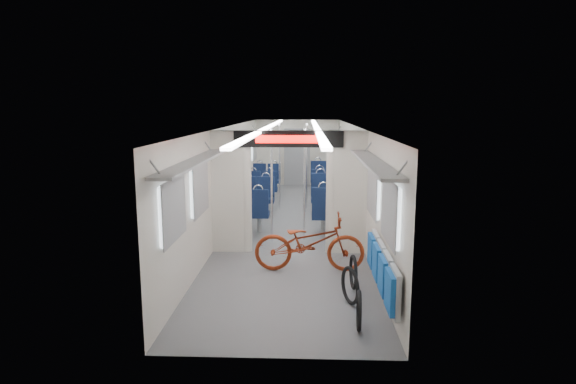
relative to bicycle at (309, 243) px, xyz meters
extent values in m
plane|color=#515456|center=(-0.39, 3.09, -0.48)|extent=(12.00, 12.00, 0.00)
cube|color=beige|center=(-1.84, 3.09, 0.67)|extent=(0.02, 12.00, 2.30)
cube|color=beige|center=(1.06, 3.09, 0.67)|extent=(0.02, 12.00, 2.30)
cube|color=beige|center=(-0.39, 9.09, 0.67)|extent=(2.90, 0.02, 2.30)
cube|color=beige|center=(-0.39, -2.91, 0.67)|extent=(2.90, 0.02, 2.30)
cube|color=silver|center=(-0.39, 3.09, 1.82)|extent=(2.90, 12.00, 0.02)
cube|color=white|center=(-0.94, 3.09, 1.79)|extent=(0.12, 11.40, 0.04)
cube|color=white|center=(0.16, 3.09, 1.79)|extent=(0.12, 11.40, 0.04)
cube|color=beige|center=(-1.51, 1.09, 0.52)|extent=(0.65, 0.18, 2.00)
cube|color=beige|center=(0.74, 1.09, 0.52)|extent=(0.65, 0.18, 2.00)
cube|color=beige|center=(-0.39, 1.09, 1.67)|extent=(2.90, 0.18, 0.30)
cylinder|color=beige|center=(-1.19, 1.09, 0.52)|extent=(0.20, 0.20, 2.00)
cylinder|color=beige|center=(0.41, 1.09, 0.52)|extent=(0.20, 0.20, 2.00)
cube|color=black|center=(-0.39, 0.98, 1.67)|extent=(2.00, 0.03, 0.30)
cube|color=#FF0C07|center=(-0.39, 0.95, 1.67)|extent=(1.20, 0.02, 0.14)
cube|color=silver|center=(-1.81, -1.71, 0.92)|extent=(0.04, 1.00, 0.75)
cube|color=silver|center=(1.03, -1.71, 0.92)|extent=(0.04, 1.00, 0.75)
cube|color=silver|center=(-1.81, -0.11, 0.92)|extent=(0.04, 1.00, 0.75)
cube|color=silver|center=(1.03, -0.11, 0.92)|extent=(0.04, 1.00, 0.75)
cube|color=silver|center=(-1.81, 2.59, 0.92)|extent=(0.04, 1.00, 0.75)
cube|color=silver|center=(1.03, 2.59, 0.92)|extent=(0.04, 1.00, 0.75)
cube|color=silver|center=(-1.81, 4.49, 0.92)|extent=(0.04, 1.00, 0.75)
cube|color=silver|center=(1.03, 4.49, 0.92)|extent=(0.04, 1.00, 0.75)
cube|color=silver|center=(-1.81, 6.39, 0.92)|extent=(0.04, 1.00, 0.75)
cube|color=silver|center=(1.03, 6.39, 0.92)|extent=(0.04, 1.00, 0.75)
cube|color=silver|center=(-1.81, 8.19, 0.92)|extent=(0.04, 1.00, 0.75)
cube|color=silver|center=(1.03, 8.19, 0.92)|extent=(0.04, 1.00, 0.75)
cube|color=gray|center=(-1.66, -0.91, 1.47)|extent=(0.30, 3.60, 0.04)
cube|color=gray|center=(0.88, -0.91, 1.47)|extent=(0.30, 3.60, 0.04)
cube|color=gray|center=(-1.66, 5.09, 1.47)|extent=(0.30, 7.60, 0.04)
cube|color=gray|center=(0.88, 5.09, 1.47)|extent=(0.30, 7.60, 0.04)
cube|color=gray|center=(-0.39, 9.03, 0.52)|extent=(0.90, 0.05, 2.00)
imported|color=maroon|center=(0.00, 0.00, 0.00)|extent=(1.85, 0.66, 0.97)
cube|color=gray|center=(0.99, -2.38, 0.10)|extent=(0.06, 0.49, 0.55)
cube|color=#104795|center=(0.93, -2.38, 0.10)|extent=(0.06, 0.45, 0.47)
cube|color=gray|center=(0.99, -1.83, 0.10)|extent=(0.06, 0.49, 0.55)
cube|color=#104795|center=(0.93, -1.83, 0.10)|extent=(0.06, 0.45, 0.47)
cube|color=gray|center=(0.99, -1.28, 0.10)|extent=(0.06, 0.49, 0.55)
cube|color=#104795|center=(0.93, -1.28, 0.10)|extent=(0.06, 0.45, 0.47)
cube|color=gray|center=(0.99, -0.73, 0.10)|extent=(0.06, 0.49, 0.55)
cube|color=#104795|center=(0.93, -0.73, 0.10)|extent=(0.06, 0.45, 0.47)
torus|color=black|center=(0.60, -2.19, -0.25)|extent=(0.09, 0.52, 0.51)
torus|color=black|center=(0.56, -1.39, -0.24)|extent=(0.23, 0.53, 0.54)
torus|color=black|center=(0.66, -0.81, -0.24)|extent=(0.09, 0.53, 0.53)
cube|color=#0C1836|center=(-1.09, 2.50, -0.08)|extent=(0.43, 0.41, 0.10)
cylinder|color=gray|center=(-1.09, 2.50, -0.31)|extent=(0.10, 0.10, 0.35)
cube|color=#0C1836|center=(-1.09, 2.34, 0.23)|extent=(0.43, 0.08, 0.53)
torus|color=silver|center=(-1.09, 2.34, 0.50)|extent=(0.22, 0.03, 0.22)
cube|color=#0C1836|center=(-1.09, 4.15, -0.08)|extent=(0.43, 0.41, 0.10)
cylinder|color=gray|center=(-1.09, 4.15, -0.31)|extent=(0.10, 0.10, 0.35)
cube|color=#0C1836|center=(-1.09, 4.31, 0.23)|extent=(0.43, 0.08, 0.53)
torus|color=silver|center=(-1.09, 4.31, 0.50)|extent=(0.22, 0.03, 0.22)
cube|color=#0C1836|center=(-1.56, 2.50, -0.08)|extent=(0.43, 0.41, 0.10)
cylinder|color=gray|center=(-1.56, 2.50, -0.31)|extent=(0.10, 0.10, 0.35)
cube|color=#0C1836|center=(-1.56, 2.34, 0.23)|extent=(0.43, 0.08, 0.53)
torus|color=silver|center=(-1.56, 2.34, 0.50)|extent=(0.22, 0.03, 0.22)
cube|color=#0C1836|center=(-1.56, 4.15, -0.08)|extent=(0.43, 0.41, 0.10)
cylinder|color=gray|center=(-1.56, 4.15, -0.31)|extent=(0.10, 0.10, 0.35)
cube|color=#0C1836|center=(-1.56, 4.31, 0.23)|extent=(0.43, 0.08, 0.53)
torus|color=silver|center=(-1.56, 4.31, 0.50)|extent=(0.22, 0.03, 0.22)
cube|color=#0C1836|center=(0.31, 2.41, -0.08)|extent=(0.49, 0.46, 0.10)
cylinder|color=gray|center=(0.31, 2.41, -0.31)|extent=(0.10, 0.10, 0.35)
cube|color=#0C1836|center=(0.31, 2.23, 0.27)|extent=(0.49, 0.09, 0.60)
torus|color=silver|center=(0.31, 2.23, 0.57)|extent=(0.25, 0.03, 0.25)
cube|color=#0C1836|center=(0.31, 4.28, -0.08)|extent=(0.49, 0.46, 0.10)
cylinder|color=gray|center=(0.31, 4.28, -0.31)|extent=(0.10, 0.10, 0.35)
cube|color=#0C1836|center=(0.31, 4.47, 0.27)|extent=(0.49, 0.09, 0.60)
torus|color=silver|center=(0.31, 4.47, 0.57)|extent=(0.25, 0.03, 0.25)
cube|color=#0C1836|center=(0.78, 2.41, -0.08)|extent=(0.49, 0.46, 0.10)
cylinder|color=gray|center=(0.78, 2.41, -0.31)|extent=(0.10, 0.10, 0.35)
cube|color=#0C1836|center=(0.78, 2.23, 0.27)|extent=(0.49, 0.09, 0.60)
torus|color=silver|center=(0.78, 2.23, 0.57)|extent=(0.25, 0.03, 0.25)
cube|color=#0C1836|center=(0.78, 4.28, -0.08)|extent=(0.49, 0.46, 0.10)
cylinder|color=gray|center=(0.78, 4.28, -0.31)|extent=(0.10, 0.10, 0.35)
cube|color=#0C1836|center=(0.78, 4.47, 0.27)|extent=(0.49, 0.09, 0.60)
torus|color=silver|center=(0.78, 4.47, 0.57)|extent=(0.25, 0.03, 0.25)
cube|color=#0C1836|center=(-1.09, 5.77, -0.08)|extent=(0.41, 0.38, 0.10)
cylinder|color=gray|center=(-1.09, 5.77, -0.31)|extent=(0.10, 0.10, 0.35)
cube|color=#0C1836|center=(-1.09, 5.62, 0.22)|extent=(0.41, 0.07, 0.50)
torus|color=silver|center=(-1.09, 5.62, 0.47)|extent=(0.21, 0.03, 0.21)
cube|color=#0C1836|center=(-1.09, 7.32, -0.08)|extent=(0.41, 0.38, 0.10)
cylinder|color=gray|center=(-1.09, 7.32, -0.31)|extent=(0.10, 0.10, 0.35)
cube|color=#0C1836|center=(-1.09, 7.47, 0.22)|extent=(0.41, 0.07, 0.50)
torus|color=silver|center=(-1.09, 7.47, 0.47)|extent=(0.21, 0.03, 0.21)
cube|color=#0C1836|center=(-1.56, 5.77, -0.08)|extent=(0.41, 0.38, 0.10)
cylinder|color=gray|center=(-1.56, 5.77, -0.31)|extent=(0.10, 0.10, 0.35)
cube|color=#0C1836|center=(-1.56, 5.62, 0.22)|extent=(0.41, 0.07, 0.50)
torus|color=silver|center=(-1.56, 5.62, 0.47)|extent=(0.21, 0.03, 0.21)
cube|color=#0C1836|center=(-1.56, 7.32, -0.08)|extent=(0.41, 0.38, 0.10)
cylinder|color=gray|center=(-1.56, 7.32, -0.31)|extent=(0.10, 0.10, 0.35)
cube|color=#0C1836|center=(-1.56, 7.47, 0.22)|extent=(0.41, 0.07, 0.50)
torus|color=silver|center=(-1.56, 7.47, 0.47)|extent=(0.21, 0.03, 0.21)
cube|color=#0C1836|center=(0.31, 5.71, -0.08)|extent=(0.47, 0.44, 0.10)
cylinder|color=gray|center=(0.31, 5.71, -0.31)|extent=(0.10, 0.10, 0.35)
cube|color=#0C1836|center=(0.31, 5.53, 0.25)|extent=(0.47, 0.08, 0.57)
torus|color=silver|center=(0.31, 5.53, 0.54)|extent=(0.24, 0.03, 0.24)
cube|color=#0C1836|center=(0.31, 7.48, -0.08)|extent=(0.47, 0.44, 0.10)
cylinder|color=gray|center=(0.31, 7.48, -0.31)|extent=(0.10, 0.10, 0.35)
cube|color=#0C1836|center=(0.31, 7.65, 0.25)|extent=(0.47, 0.08, 0.57)
torus|color=silver|center=(0.31, 7.65, 0.54)|extent=(0.24, 0.03, 0.24)
cube|color=#0C1836|center=(0.78, 5.71, -0.08)|extent=(0.47, 0.44, 0.10)
cylinder|color=gray|center=(0.78, 5.71, -0.31)|extent=(0.10, 0.10, 0.35)
cube|color=#0C1836|center=(0.78, 5.53, 0.25)|extent=(0.47, 0.08, 0.57)
torus|color=silver|center=(0.78, 5.53, 0.54)|extent=(0.24, 0.03, 0.24)
cube|color=#0C1836|center=(0.78, 7.48, -0.08)|extent=(0.47, 0.44, 0.10)
cylinder|color=gray|center=(0.78, 7.48, -0.31)|extent=(0.10, 0.10, 0.35)
cube|color=#0C1836|center=(0.78, 7.65, 0.25)|extent=(0.47, 0.08, 0.57)
torus|color=silver|center=(0.78, 7.65, 0.54)|extent=(0.24, 0.03, 0.24)
cylinder|color=silver|center=(-0.76, 1.80, 0.67)|extent=(0.04, 0.04, 2.30)
cylinder|color=silver|center=(-0.10, 1.91, 0.67)|extent=(0.04, 0.04, 2.30)
cylinder|color=silver|center=(-0.78, 4.94, 0.67)|extent=(0.04, 0.04, 2.30)
cylinder|color=silver|center=(-0.06, 5.11, 0.67)|extent=(0.05, 0.05, 2.30)
camera|label=1|loc=(-0.06, -7.79, 2.23)|focal=30.00mm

